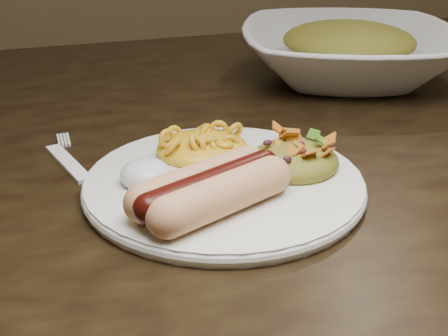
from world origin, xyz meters
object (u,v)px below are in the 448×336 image
object	(u,v)px
table	(226,193)
plate	(224,184)
fork	(68,163)
serving_bowl	(348,54)

from	to	relation	value
table	plate	bearing A→B (deg)	-108.20
table	fork	xyz separation A→B (m)	(-0.19, -0.06, 0.09)
table	fork	bearing A→B (deg)	-162.31
serving_bowl	plate	bearing A→B (deg)	-134.07
fork	serving_bowl	bearing A→B (deg)	8.96
fork	serving_bowl	world-z (taller)	serving_bowl
fork	serving_bowl	distance (m)	0.45
plate	serving_bowl	distance (m)	0.40
table	fork	distance (m)	0.22
plate	serving_bowl	world-z (taller)	serving_bowl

